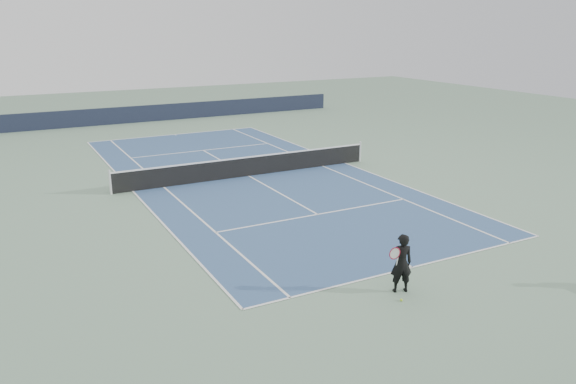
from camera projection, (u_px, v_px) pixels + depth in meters
name	position (u px, v px, depth m)	size (l,w,h in m)	color
ground	(249.00, 176.00, 26.71)	(80.00, 80.00, 0.00)	gray
court_surface	(249.00, 176.00, 26.71)	(10.97, 23.77, 0.01)	#34517B
tennis_net	(249.00, 166.00, 26.56)	(12.90, 0.10, 1.07)	silver
windscreen_far	(150.00, 113.00, 41.68)	(30.00, 0.25, 1.20)	black
tennis_player	(401.00, 263.00, 14.95)	(0.82, 0.62, 1.65)	black
tennis_ball	(401.00, 300.00, 14.63)	(0.07, 0.07, 0.07)	#B8DE2D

